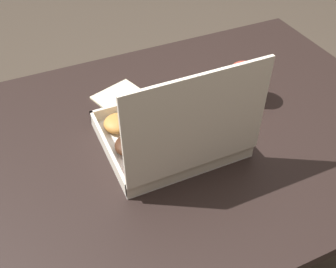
# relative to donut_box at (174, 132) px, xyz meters

# --- Properties ---
(dining_table) EXTENTS (1.28, 0.86, 0.75)m
(dining_table) POSITION_rel_donut_box_xyz_m (-0.02, -0.04, -0.14)
(dining_table) COLOR black
(dining_table) RESTS_ON ground_plane
(donut_box) EXTENTS (0.32, 0.29, 0.29)m
(donut_box) POSITION_rel_donut_box_xyz_m (0.00, 0.00, 0.00)
(donut_box) COLOR silver
(donut_box) RESTS_ON dining_table
(coffee_mug) EXTENTS (0.08, 0.08, 0.10)m
(coffee_mug) POSITION_rel_donut_box_xyz_m (-0.26, -0.10, 0.00)
(coffee_mug) COLOR #A3382D
(coffee_mug) RESTS_ON dining_table
(paper_napkin) EXTENTS (0.15, 0.12, 0.01)m
(paper_napkin) POSITION_rel_donut_box_xyz_m (0.06, -0.26, -0.05)
(paper_napkin) COLOR beige
(paper_napkin) RESTS_ON dining_table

